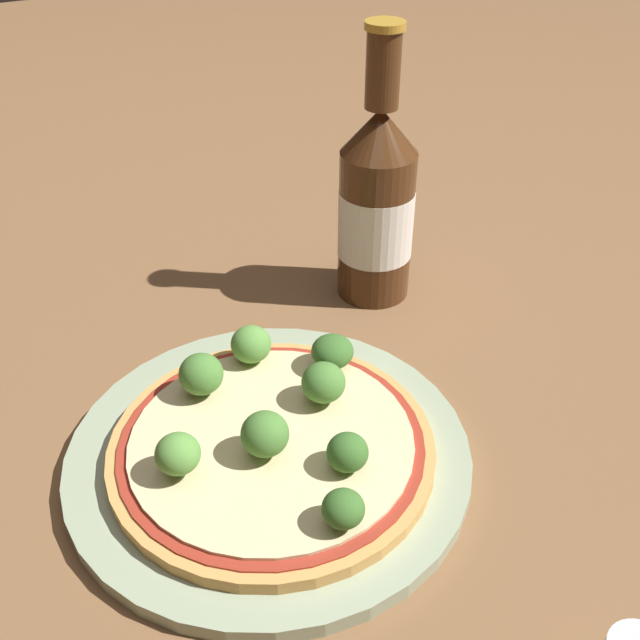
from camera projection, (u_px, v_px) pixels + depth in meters
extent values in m
plane|color=brown|center=(270.00, 460.00, 0.53)|extent=(3.00, 3.00, 0.00)
cylinder|color=#93A384|center=(263.00, 453.00, 0.52)|extent=(0.28, 0.28, 0.01)
cylinder|color=tan|center=(272.00, 448.00, 0.51)|extent=(0.22, 0.22, 0.01)
cylinder|color=maroon|center=(272.00, 442.00, 0.51)|extent=(0.21, 0.21, 0.00)
cylinder|color=beige|center=(272.00, 440.00, 0.51)|extent=(0.19, 0.19, 0.00)
cylinder|color=#7A9E5B|center=(203.00, 388.00, 0.54)|extent=(0.01, 0.01, 0.01)
ellipsoid|color=#477A33|center=(201.00, 374.00, 0.53)|extent=(0.03, 0.03, 0.03)
cylinder|color=#7A9E5B|center=(180.00, 468.00, 0.48)|extent=(0.01, 0.01, 0.01)
ellipsoid|color=#568E3D|center=(178.00, 454.00, 0.47)|extent=(0.03, 0.03, 0.03)
cylinder|color=#7A9E5B|center=(347.00, 464.00, 0.48)|extent=(0.01, 0.01, 0.01)
ellipsoid|color=#386628|center=(347.00, 452.00, 0.48)|extent=(0.03, 0.03, 0.03)
cylinder|color=#7A9E5B|center=(323.00, 396.00, 0.54)|extent=(0.01, 0.01, 0.01)
ellipsoid|color=#477A33|center=(323.00, 382.00, 0.53)|extent=(0.03, 0.03, 0.03)
cylinder|color=#7A9E5B|center=(343.00, 520.00, 0.45)|extent=(0.01, 0.01, 0.01)
ellipsoid|color=#386628|center=(343.00, 509.00, 0.44)|extent=(0.03, 0.03, 0.02)
cylinder|color=#7A9E5B|center=(266.00, 449.00, 0.49)|extent=(0.01, 0.01, 0.01)
ellipsoid|color=#477A33|center=(265.00, 434.00, 0.48)|extent=(0.03, 0.03, 0.03)
cylinder|color=#7A9E5B|center=(332.00, 363.00, 0.57)|extent=(0.01, 0.01, 0.01)
ellipsoid|color=#386628|center=(332.00, 351.00, 0.56)|extent=(0.03, 0.03, 0.02)
cylinder|color=#7A9E5B|center=(252.00, 356.00, 0.57)|extent=(0.01, 0.01, 0.01)
ellipsoid|color=#568E3D|center=(251.00, 344.00, 0.57)|extent=(0.03, 0.03, 0.03)
cylinder|color=#472814|center=(375.00, 225.00, 0.66)|extent=(0.07, 0.07, 0.14)
cylinder|color=silver|center=(376.00, 223.00, 0.66)|extent=(0.07, 0.07, 0.06)
cone|color=#472814|center=(380.00, 131.00, 0.61)|extent=(0.07, 0.07, 0.04)
cylinder|color=#472814|center=(383.00, 70.00, 0.58)|extent=(0.03, 0.03, 0.06)
cylinder|color=#B7892D|center=(385.00, 25.00, 0.56)|extent=(0.03, 0.03, 0.01)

